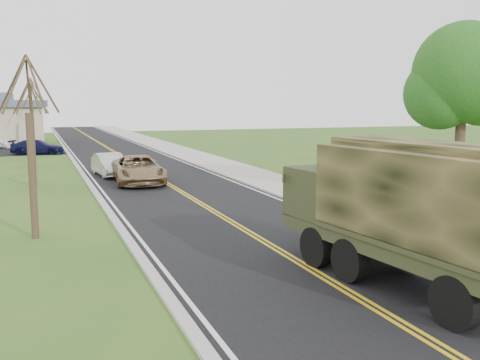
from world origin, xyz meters
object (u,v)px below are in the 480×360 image
sedan_silver (110,165)px  suv_champagne (138,170)px  pickup_navy (380,180)px  military_truck (408,204)px

sedan_silver → suv_champagne: bearing=-79.8°
sedan_silver → pickup_navy: pickup_navy is taller
sedan_silver → military_truck: bearing=-85.9°
suv_champagne → pickup_navy: suv_champagne is taller
military_truck → suv_champagne: 19.89m
military_truck → pickup_navy: 13.80m
military_truck → sedan_silver: 23.75m
military_truck → suv_champagne: military_truck is taller
military_truck → suv_champagne: bearing=92.3°
military_truck → pickup_navy: (7.46, 11.54, -1.34)m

